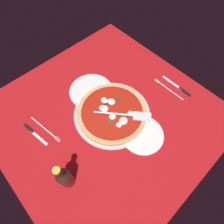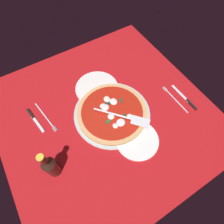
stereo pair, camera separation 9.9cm
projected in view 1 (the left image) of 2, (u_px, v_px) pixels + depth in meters
ground_plane at (105, 115)px, 101.06cm from camera, size 110.10×110.10×0.80cm
checker_pattern at (105, 115)px, 100.67cm from camera, size 110.10×110.10×0.10cm
pizza_pan at (112, 113)px, 100.48cm from camera, size 41.28×41.28×0.96cm
dinner_plate_left at (91, 91)px, 107.81cm from camera, size 25.11×25.11×1.00cm
dinner_plate_right at (142, 135)px, 94.28cm from camera, size 21.63×21.63×1.00cm
pizza at (112, 112)px, 99.22cm from camera, size 37.50×37.50×3.22cm
pizza_server at (125, 115)px, 95.45cm from camera, size 24.31×21.86×1.00cm
place_setting_near at (39, 131)px, 95.41cm from camera, size 22.21×14.46×1.40cm
place_setting_far at (174, 89)px, 108.80cm from camera, size 21.66×12.06×1.40cm
beer_bottle at (65, 177)px, 76.30cm from camera, size 6.08×6.08×21.94cm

